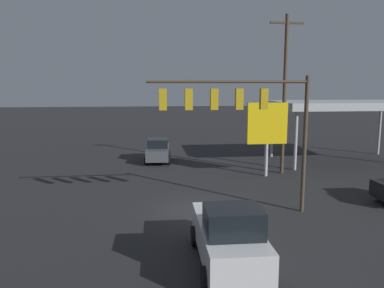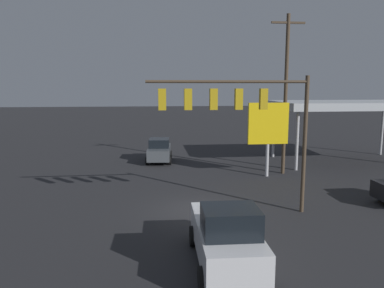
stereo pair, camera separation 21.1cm
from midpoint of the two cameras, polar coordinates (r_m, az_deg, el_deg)
name	(u,v)px [view 1 (the left image)]	position (r m, az deg, el deg)	size (l,w,h in m)	color
ground_plane	(197,210)	(19.57, 0.40, -9.99)	(200.00, 200.00, 0.00)	#262628
traffic_signal_assembly	(240,109)	(18.09, 6.92, 5.36)	(7.86, 0.43, 6.82)	#473828
utility_pole	(285,92)	(27.52, 13.71, 7.73)	(2.40, 0.26, 11.23)	#473828
gas_station_canopy	(344,106)	(33.60, 21.94, 5.45)	(11.51, 6.65, 5.06)	#B2B7BC
price_sign	(267,125)	(26.50, 11.16, 2.79)	(2.84, 0.27, 5.18)	#B7B7BC
sedan_far	(158,150)	(31.68, -5.40, -0.95)	(2.32, 4.52, 1.93)	#474C51
pickup_parked	(228,236)	(13.51, 5.12, -13.86)	(2.36, 5.25, 2.40)	silver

